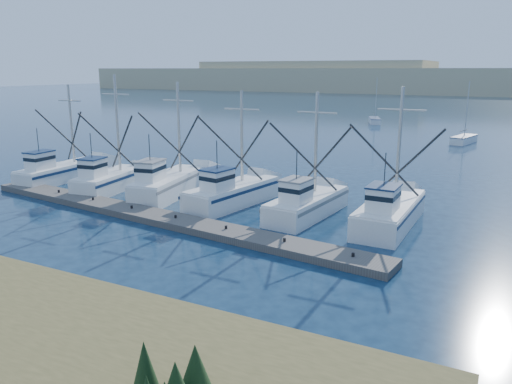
# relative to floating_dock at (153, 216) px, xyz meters

# --- Properties ---
(ground) EXTENTS (500.00, 500.00, 0.00)m
(ground) POSITION_rel_floating_dock_xyz_m (8.22, -6.73, -0.22)
(ground) COLOR #0C2035
(ground) RESTS_ON ground
(floating_dock) EXTENTS (32.40, 6.01, 0.43)m
(floating_dock) POSITION_rel_floating_dock_xyz_m (0.00, 0.00, 0.00)
(floating_dock) COLOR #55524C
(floating_dock) RESTS_ON ground
(dune_ridge) EXTENTS (360.00, 60.00, 10.00)m
(dune_ridge) POSITION_rel_floating_dock_xyz_m (8.22, 203.27, 4.78)
(dune_ridge) COLOR tan
(dune_ridge) RESTS_ON ground
(trawler_fleet) EXTENTS (31.38, 8.96, 9.19)m
(trawler_fleet) POSITION_rel_floating_dock_xyz_m (0.54, 5.23, 0.73)
(trawler_fleet) COLOR white
(trawler_fleet) RESTS_ON ground
(sailboat_near) EXTENTS (3.04, 5.82, 8.10)m
(sailboat_near) POSITION_rel_floating_dock_xyz_m (14.88, 46.49, 0.28)
(sailboat_near) COLOR white
(sailboat_near) RESTS_ON ground
(sailboat_far) EXTENTS (3.62, 6.41, 8.10)m
(sailboat_far) POSITION_rel_floating_dock_xyz_m (-1.97, 66.19, 0.28)
(sailboat_far) COLOR white
(sailboat_far) RESTS_ON ground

